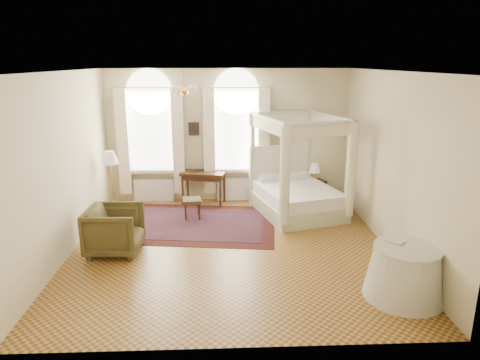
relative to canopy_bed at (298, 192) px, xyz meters
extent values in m
plane|color=#A57530|center=(-1.59, -1.86, -0.52)|extent=(6.00, 6.00, 0.00)
plane|color=beige|center=(-1.59, 1.14, 1.13)|extent=(6.00, 0.00, 6.00)
plane|color=beige|center=(-1.59, -4.86, 1.13)|extent=(6.00, 0.00, 6.00)
plane|color=beige|center=(-4.59, -1.86, 1.13)|extent=(0.00, 6.00, 6.00)
plane|color=beige|center=(1.41, -1.86, 1.13)|extent=(0.00, 6.00, 6.00)
plane|color=white|center=(-1.59, -1.86, 2.78)|extent=(6.00, 6.00, 0.00)
cube|color=white|center=(-3.49, 1.11, 1.28)|extent=(1.10, 0.04, 1.90)
cylinder|color=white|center=(-3.49, 1.11, 2.23)|extent=(1.10, 0.04, 1.10)
cube|color=white|center=(-3.49, 1.02, 0.29)|extent=(1.32, 0.24, 0.08)
cube|color=beige|center=(-4.16, 0.94, 1.03)|extent=(0.28, 0.14, 2.60)
cube|color=beige|center=(-2.82, 0.94, 1.03)|extent=(0.28, 0.14, 2.60)
cube|color=white|center=(-3.49, 1.04, -0.22)|extent=(1.00, 0.12, 0.58)
cube|color=white|center=(-1.39, 1.11, 1.28)|extent=(1.10, 0.04, 1.90)
cylinder|color=white|center=(-1.39, 1.11, 2.23)|extent=(1.10, 0.04, 1.10)
cube|color=white|center=(-1.39, 1.02, 0.29)|extent=(1.32, 0.24, 0.08)
cube|color=beige|center=(-2.06, 0.94, 1.03)|extent=(0.28, 0.14, 2.60)
cube|color=beige|center=(-0.72, 0.94, 1.03)|extent=(0.28, 0.14, 2.60)
cube|color=white|center=(-1.39, 1.04, -0.22)|extent=(1.00, 0.12, 0.58)
cylinder|color=#C48B41|center=(-2.49, -0.66, 2.58)|extent=(0.02, 0.02, 0.40)
sphere|color=#C48B41|center=(-2.49, -0.66, 2.36)|extent=(0.16, 0.16, 0.16)
sphere|color=beige|center=(-2.27, -0.66, 2.43)|extent=(0.07, 0.07, 0.07)
sphere|color=beige|center=(-2.38, -0.47, 2.43)|extent=(0.07, 0.07, 0.07)
sphere|color=beige|center=(-2.60, -0.47, 2.43)|extent=(0.07, 0.07, 0.07)
sphere|color=beige|center=(-2.71, -0.66, 2.43)|extent=(0.07, 0.07, 0.07)
sphere|color=beige|center=(-2.60, -0.85, 2.43)|extent=(0.07, 0.07, 0.07)
sphere|color=beige|center=(-2.38, -0.85, 2.43)|extent=(0.07, 0.07, 0.07)
cube|color=black|center=(-2.44, 1.11, 1.33)|extent=(0.26, 0.03, 0.32)
cube|color=black|center=(-0.14, 1.11, 1.43)|extent=(0.22, 0.03, 0.26)
cube|color=#BBBF9B|center=(0.00, 0.01, -0.34)|extent=(2.16, 2.43, 0.35)
cube|color=silver|center=(0.00, 0.01, -0.03)|extent=(2.04, 2.31, 0.27)
cube|color=beige|center=(-0.28, 0.96, 0.36)|extent=(1.62, 0.53, 1.17)
cube|color=#BBBF9B|center=(-1.01, 0.73, 0.60)|extent=(0.11, 0.11, 2.25)
cube|color=#BBBF9B|center=(0.47, 1.16, 0.60)|extent=(0.11, 0.11, 2.25)
cube|color=#BBBF9B|center=(-0.48, -1.13, 0.60)|extent=(0.11, 0.11, 2.25)
cube|color=#BBBF9B|center=(1.01, -0.71, 0.60)|extent=(0.11, 0.11, 2.25)
cube|color=#BBBF9B|center=(-0.27, 0.94, 1.73)|extent=(1.62, 0.53, 0.08)
cube|color=#BBBF9B|center=(0.26, -0.92, 1.73)|extent=(1.62, 0.53, 0.08)
cube|color=#BBBF9B|center=(-0.75, -0.20, 1.73)|extent=(0.64, 2.00, 0.08)
cube|color=#BBBF9B|center=(0.74, 0.23, 1.73)|extent=(0.64, 2.00, 0.08)
cube|color=beige|center=(-0.27, 0.94, 1.59)|extent=(1.67, 0.51, 0.27)
cube|color=beige|center=(0.26, -0.92, 1.59)|extent=(1.67, 0.51, 0.27)
cube|color=beige|center=(-0.75, -0.20, 1.59)|extent=(0.62, 2.04, 0.27)
cube|color=beige|center=(0.74, 0.23, 1.59)|extent=(0.62, 2.04, 0.27)
cylinder|color=beige|center=(-0.48, -1.13, 0.70)|extent=(0.22, 0.22, 2.05)
cylinder|color=beige|center=(1.01, -0.71, 0.70)|extent=(0.22, 0.22, 2.05)
cube|color=#3C2410|center=(0.63, 0.84, -0.24)|extent=(0.50, 0.48, 0.56)
cylinder|color=#C48B41|center=(0.58, 0.93, 0.14)|extent=(0.12, 0.12, 0.20)
cone|color=beige|center=(0.58, 0.93, 0.35)|extent=(0.29, 0.29, 0.23)
cube|color=#3C2410|center=(-2.22, 0.84, 0.26)|extent=(1.19, 0.80, 0.07)
cube|color=#3C2410|center=(-2.22, 0.84, 0.17)|extent=(1.06, 0.67, 0.11)
cylinder|color=#3C2410|center=(-2.64, 1.16, -0.14)|extent=(0.05, 0.05, 0.76)
cylinder|color=#3C2410|center=(-1.70, 0.94, -0.14)|extent=(0.05, 0.05, 0.76)
cylinder|color=#3C2410|center=(-2.74, 0.74, -0.14)|extent=(0.05, 0.05, 0.76)
cylinder|color=#3C2410|center=(-1.80, 0.52, -0.14)|extent=(0.05, 0.05, 0.76)
imported|color=black|center=(-2.34, 0.95, 0.31)|extent=(0.36, 0.29, 0.02)
cube|color=#3F321B|center=(-2.44, -0.24, -0.10)|extent=(0.45, 0.45, 0.08)
cylinder|color=#3C2410|center=(-2.57, -0.41, -0.33)|extent=(0.04, 0.04, 0.38)
cylinder|color=#3C2410|center=(-2.27, -0.37, -0.33)|extent=(0.04, 0.04, 0.38)
cylinder|color=#3C2410|center=(-2.61, -0.11, -0.33)|extent=(0.04, 0.04, 0.38)
cylinder|color=#3C2410|center=(-2.31, -0.07, -0.33)|extent=(0.04, 0.04, 0.38)
imported|color=#433B1C|center=(-3.76, -1.97, -0.08)|extent=(1.01, 0.98, 0.89)
cube|color=white|center=(-3.86, -1.90, -0.10)|extent=(0.68, 0.51, 0.02)
cylinder|color=#C48B41|center=(-4.11, -2.10, -0.31)|extent=(0.03, 0.03, 0.42)
cylinder|color=#C48B41|center=(-3.56, -2.05, -0.31)|extent=(0.03, 0.03, 0.42)
cylinder|color=#C48B41|center=(-4.15, -1.75, -0.31)|extent=(0.03, 0.03, 0.42)
cylinder|color=#C48B41|center=(-3.60, -1.69, -0.31)|extent=(0.03, 0.03, 0.42)
cylinder|color=#C48B41|center=(-4.29, 0.08, -0.51)|extent=(0.26, 0.26, 0.03)
cylinder|color=#C48B41|center=(-4.29, 0.08, 0.14)|extent=(0.04, 0.04, 1.32)
cone|color=beige|center=(-4.29, 0.08, 0.85)|extent=(0.39, 0.39, 0.28)
cube|color=#431510|center=(-2.34, -0.58, -0.52)|extent=(3.73, 2.88, 0.01)
cube|color=black|center=(-2.34, -0.58, -0.51)|extent=(3.13, 2.28, 0.01)
cone|color=beige|center=(0.98, -3.75, -0.14)|extent=(1.19, 1.19, 0.77)
cylinder|color=beige|center=(0.98, -3.75, 0.27)|extent=(0.98, 0.98, 0.04)
imported|color=black|center=(0.79, -3.60, 0.31)|extent=(0.32, 0.33, 0.02)
camera|label=1|loc=(-1.74, -9.45, 2.95)|focal=32.00mm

